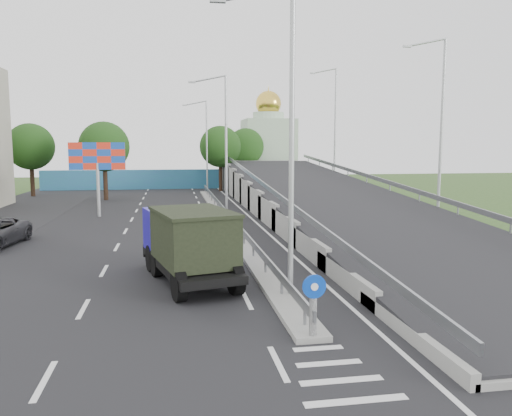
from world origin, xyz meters
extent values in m
plane|color=#2D4C1E|center=(0.00, 0.00, 0.00)|extent=(160.00, 160.00, 0.00)
cube|color=black|center=(-3.00, 20.00, 0.00)|extent=(26.00, 90.00, 0.04)
cube|color=gray|center=(0.00, 24.00, 0.10)|extent=(1.00, 44.00, 0.20)
cube|color=gray|center=(12.30, 24.00, 2.35)|extent=(0.10, 50.00, 0.32)
cube|color=gray|center=(2.80, 24.00, 2.35)|extent=(0.10, 50.00, 0.32)
cube|color=gray|center=(0.00, 24.00, 0.75)|extent=(0.08, 44.00, 0.32)
cylinder|color=gray|center=(0.00, 24.00, 0.50)|extent=(0.09, 0.09, 0.60)
cylinder|color=black|center=(0.00, 2.20, 0.80)|extent=(0.20, 0.20, 1.20)
cylinder|color=#0C3FBF|center=(0.00, 2.12, 1.55)|extent=(0.64, 0.05, 0.64)
cylinder|color=white|center=(0.00, 2.09, 1.55)|extent=(0.20, 0.03, 0.20)
cylinder|color=#B2B5B7|center=(0.30, 6.00, 5.20)|extent=(0.18, 0.18, 10.00)
cube|color=#B2B5B7|center=(-2.10, 6.00, 9.70)|extent=(0.50, 0.18, 0.12)
cylinder|color=#B2B5B7|center=(0.30, 26.00, 5.20)|extent=(0.18, 0.18, 10.00)
cylinder|color=#B2B5B7|center=(-0.90, 26.00, 9.95)|extent=(2.57, 0.12, 0.66)
cube|color=#B2B5B7|center=(-2.10, 26.00, 9.70)|extent=(0.50, 0.18, 0.12)
cylinder|color=#B2B5B7|center=(0.30, 46.00, 5.20)|extent=(0.18, 0.18, 10.00)
cylinder|color=#B2B5B7|center=(-0.90, 46.00, 9.95)|extent=(2.57, 0.12, 0.66)
cube|color=#B2B5B7|center=(-2.10, 46.00, 9.70)|extent=(0.50, 0.18, 0.12)
cube|color=teal|center=(-4.00, 52.00, 1.20)|extent=(30.00, 0.50, 2.40)
cube|color=#B2CCAD|center=(10.00, 60.00, 4.50)|extent=(7.00, 7.00, 9.00)
cylinder|color=#B2CCAD|center=(10.00, 60.00, 9.50)|extent=(4.40, 4.40, 1.00)
sphere|color=gold|center=(10.00, 60.00, 11.20)|extent=(3.60, 3.60, 3.60)
cone|color=gold|center=(10.00, 60.00, 13.20)|extent=(0.30, 0.30, 1.20)
cylinder|color=#B2B5B7|center=(-9.00, 28.00, 2.00)|extent=(0.24, 0.24, 4.00)
cube|color=red|center=(-9.00, 28.00, 4.50)|extent=(4.00, 0.20, 2.00)
cylinder|color=black|center=(-10.00, 40.00, 2.00)|extent=(0.44, 0.44, 4.00)
sphere|color=#13370F|center=(-10.00, 40.00, 5.20)|extent=(4.80, 4.80, 4.80)
cylinder|color=black|center=(2.00, 48.00, 2.00)|extent=(0.44, 0.44, 4.00)
sphere|color=#13370F|center=(2.00, 48.00, 5.20)|extent=(4.80, 4.80, 4.80)
cylinder|color=black|center=(-18.00, 45.00, 2.00)|extent=(0.44, 0.44, 4.00)
sphere|color=#13370F|center=(-18.00, 45.00, 5.20)|extent=(4.80, 4.80, 4.80)
cylinder|color=black|center=(6.00, 55.00, 2.00)|extent=(0.44, 0.44, 4.00)
sphere|color=#13370F|center=(6.00, 55.00, 5.20)|extent=(4.80, 4.80, 4.80)
cylinder|color=black|center=(-4.51, 10.68, 0.56)|extent=(0.61, 1.17, 1.12)
cylinder|color=black|center=(-2.53, 11.15, 0.56)|extent=(0.61, 1.17, 1.12)
cylinder|color=black|center=(-4.29, 9.79, 0.56)|extent=(0.61, 1.17, 1.12)
cylinder|color=black|center=(-2.31, 10.26, 0.56)|extent=(0.61, 1.17, 1.12)
cylinder|color=black|center=(-3.45, 6.33, 0.56)|extent=(0.61, 1.17, 1.12)
cylinder|color=black|center=(-1.48, 6.81, 0.56)|extent=(0.61, 1.17, 1.12)
cube|color=black|center=(-3.01, 8.84, 0.71)|extent=(3.76, 6.68, 0.31)
cube|color=#180E9D|center=(-3.58, 11.16, 1.73)|extent=(2.66, 2.13, 1.73)
cube|color=black|center=(-3.76, 11.92, 2.19)|extent=(1.89, 0.51, 0.71)
cube|color=black|center=(-3.78, 12.00, 0.66)|extent=(2.31, 0.70, 0.51)
cube|color=black|center=(-2.87, 8.25, 1.83)|extent=(3.28, 4.33, 1.83)
cube|color=black|center=(-2.87, 8.25, 2.80)|extent=(3.40, 4.45, 0.12)
camera|label=1|loc=(-3.62, -10.14, 5.19)|focal=35.00mm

